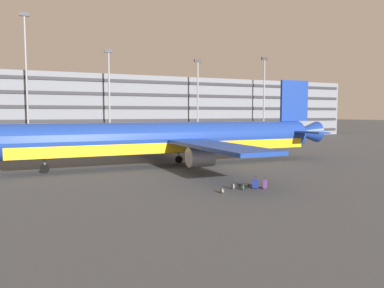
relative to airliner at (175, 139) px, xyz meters
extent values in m
plane|color=#424449|center=(1.21, 0.79, -3.12)|extent=(600.00, 600.00, 0.00)
cube|color=slate|center=(1.21, 53.48, 4.50)|extent=(134.94, 19.17, 15.25)
cube|color=#2D2D33|center=(1.21, 43.80, -1.59)|extent=(133.59, 0.24, 0.70)
cube|color=#2D2D33|center=(1.21, 43.80, 1.45)|extent=(133.59, 0.24, 0.70)
cube|color=#2D2D33|center=(1.21, 43.80, 4.50)|extent=(133.59, 0.24, 0.70)
cube|color=#2D2D33|center=(1.21, 43.80, 7.55)|extent=(133.59, 0.24, 0.70)
cube|color=#2D2D33|center=(1.21, 43.80, 10.60)|extent=(133.59, 0.24, 0.70)
cylinder|color=navy|center=(-0.42, -0.01, 0.19)|extent=(37.20, 4.15, 3.69)
cube|color=yellow|center=(-0.42, -0.01, -0.83)|extent=(35.71, 4.06, 1.18)
cone|color=navy|center=(19.45, 0.24, 0.46)|extent=(4.47, 3.01, 2.95)
cube|color=navy|center=(17.56, 0.22, 4.80)|extent=(4.43, 0.41, 5.54)
cube|color=navy|center=(17.20, -3.29, 0.65)|extent=(1.87, 5.56, 0.20)
cube|color=navy|center=(17.12, 3.72, 0.65)|extent=(1.87, 5.56, 0.20)
cube|color=navy|center=(0.70, -9.64, -0.09)|extent=(4.59, 15.66, 0.36)
cube|color=navy|center=(0.46, 9.66, -0.09)|extent=(4.59, 15.66, 0.36)
cylinder|color=#9E9EA3|center=(0.17, -6.84, -1.41)|extent=(2.66, 2.06, 2.03)
cylinder|color=#9E9EA3|center=(0.00, 6.84, -1.41)|extent=(2.66, 2.06, 2.03)
cylinder|color=black|center=(-14.54, -0.18, -2.67)|extent=(0.90, 0.36, 0.90)
cylinder|color=slate|center=(-14.54, -0.18, -1.94)|extent=(0.20, 0.20, 1.46)
cylinder|color=black|center=(1.09, -1.56, -2.67)|extent=(0.90, 0.36, 0.90)
cylinder|color=slate|center=(1.09, -1.56, -1.94)|extent=(0.20, 0.20, 1.46)
cylinder|color=black|center=(1.05, 1.58, -2.67)|extent=(0.90, 0.36, 0.90)
cylinder|color=slate|center=(1.05, 1.58, -1.94)|extent=(0.20, 0.20, 1.46)
cylinder|color=gray|center=(-16.66, 39.26, 9.45)|extent=(0.36, 0.36, 25.14)
cube|color=#333338|center=(-16.66, 39.26, 22.37)|extent=(1.80, 0.50, 0.70)
cylinder|color=gray|center=(-0.46, 39.26, 6.45)|extent=(0.36, 0.36, 19.14)
cube|color=#333338|center=(-0.46, 39.26, 16.37)|extent=(1.80, 0.50, 0.70)
cylinder|color=gray|center=(20.42, 39.26, 6.04)|extent=(0.36, 0.36, 18.32)
cube|color=#333338|center=(20.42, 39.26, 15.55)|extent=(1.80, 0.50, 0.70)
cylinder|color=gray|center=(39.15, 39.26, 6.82)|extent=(0.36, 0.36, 19.88)
cube|color=#333338|center=(39.15, 39.26, 17.11)|extent=(1.80, 0.50, 0.70)
cube|color=#72388C|center=(1.85, -15.94, -2.72)|extent=(0.45, 0.44, 0.69)
cylinder|color=#333338|center=(1.89, -15.82, -2.29)|extent=(0.02, 0.02, 0.17)
cylinder|color=#333338|center=(1.72, -15.97, -2.29)|extent=(0.02, 0.02, 0.17)
cube|color=black|center=(1.81, -15.89, -2.21)|extent=(0.18, 0.17, 0.02)
cylinder|color=black|center=(2.03, -15.89, -3.09)|extent=(0.05, 0.05, 0.05)
cylinder|color=black|center=(1.79, -16.11, -3.09)|extent=(0.05, 0.05, 0.05)
cylinder|color=black|center=(1.91, -15.76, -3.09)|extent=(0.05, 0.05, 0.05)
cylinder|color=black|center=(1.67, -15.99, -3.09)|extent=(0.05, 0.05, 0.05)
cube|color=navy|center=(1.18, -15.57, -2.68)|extent=(0.51, 0.50, 0.77)
cylinder|color=#333338|center=(1.04, -15.53, -2.19)|extent=(0.02, 0.02, 0.22)
cylinder|color=#333338|center=(1.22, -15.71, -2.19)|extent=(0.02, 0.02, 0.22)
cube|color=black|center=(1.13, -15.62, -2.08)|extent=(0.20, 0.20, 0.02)
cylinder|color=black|center=(1.12, -15.36, -3.09)|extent=(0.05, 0.05, 0.05)
cylinder|color=black|center=(1.38, -15.63, -3.09)|extent=(0.05, 0.05, 0.05)
cylinder|color=black|center=(0.98, -15.51, -3.09)|extent=(0.05, 0.05, 0.05)
cylinder|color=black|center=(1.24, -15.77, -3.09)|extent=(0.05, 0.05, 0.05)
cube|color=black|center=(0.72, -14.71, -3.00)|extent=(0.77, 0.74, 0.25)
cube|color=black|center=(0.46, -14.90, -3.00)|extent=(0.16, 0.21, 0.02)
ellipsoid|color=gray|center=(-2.15, -16.03, -2.92)|extent=(0.29, 0.40, 0.40)
ellipsoid|color=gray|center=(-2.05, -16.05, -2.98)|extent=(0.15, 0.27, 0.18)
torus|color=black|center=(-2.18, -16.02, -2.71)|extent=(0.03, 0.08, 0.08)
cube|color=black|center=(-2.22, -15.91, -2.92)|extent=(0.03, 0.04, 0.34)
cube|color=black|center=(-2.26, -16.11, -2.92)|extent=(0.03, 0.04, 0.34)
ellipsoid|color=#264C26|center=(-0.01, -15.60, -2.91)|extent=(0.35, 0.21, 0.42)
ellipsoid|color=#264C26|center=(0.00, -15.52, -2.97)|extent=(0.24, 0.10, 0.19)
torus|color=black|center=(-0.01, -15.63, -2.69)|extent=(0.08, 0.02, 0.08)
cube|color=black|center=(-0.11, -15.67, -2.91)|extent=(0.04, 0.03, 0.35)
cube|color=black|center=(0.07, -15.69, -2.91)|extent=(0.04, 0.03, 0.35)
ellipsoid|color=gray|center=(-0.61, -15.05, -2.87)|extent=(0.30, 0.41, 0.49)
ellipsoid|color=gray|center=(-0.53, -15.08, -2.95)|extent=(0.16, 0.27, 0.22)
torus|color=black|center=(-0.64, -15.04, -2.62)|extent=(0.04, 0.08, 0.08)
cube|color=black|center=(-0.67, -14.93, -2.87)|extent=(0.03, 0.04, 0.42)
cube|color=black|center=(-0.73, -15.12, -2.87)|extent=(0.03, 0.04, 0.42)
camera|label=1|loc=(-15.25, -40.76, 3.02)|focal=34.23mm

